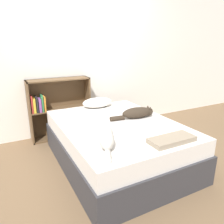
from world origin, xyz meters
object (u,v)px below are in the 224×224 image
pillow (97,102)px  cat_light (106,138)px  bed (117,143)px  bookshelf (57,107)px  cat_dark (137,113)px

pillow → cat_light: (-0.45, -1.22, 0.00)m
bed → cat_light: size_ratio=3.69×
bed → bookshelf: (-0.45, 1.17, 0.23)m
bed → cat_light: cat_light is taller
bookshelf → cat_dark: bearing=-55.6°
pillow → cat_dark: bearing=-70.1°
cat_light → bed: bearing=-15.5°
cat_dark → bed: bearing=-166.3°
pillow → bookshelf: bookshelf is taller
pillow → cat_light: cat_light is taller
cat_light → bookshelf: bearing=25.5°
bed → cat_dark: cat_dark is taller
bed → pillow: 0.82m
cat_light → cat_dark: (0.71, 0.52, -0.00)m
pillow → bookshelf: bearing=140.8°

